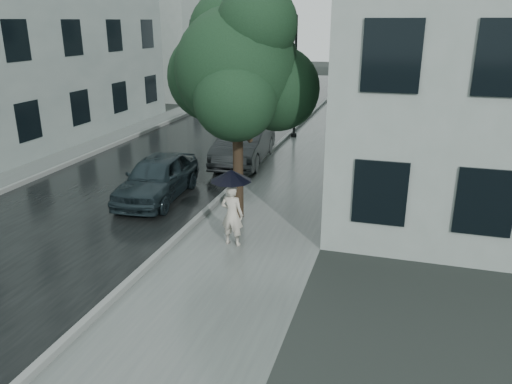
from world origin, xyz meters
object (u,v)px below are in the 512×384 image
(street_tree, at_px, (238,67))
(lamp_post, at_px, (292,68))
(car_near, at_px, (157,177))
(car_far, at_px, (244,143))
(pedestrian, at_px, (232,215))

(street_tree, relative_size, lamp_post, 1.10)
(car_near, height_order, car_far, car_far)
(street_tree, xyz_separation_m, car_far, (-1.60, 5.37, -3.36))
(car_far, bearing_deg, lamp_post, 76.99)
(lamp_post, relative_size, car_far, 1.20)
(pedestrian, height_order, lamp_post, lamp_post)
(street_tree, relative_size, car_far, 1.32)
(car_near, xyz_separation_m, car_far, (1.30, 4.75, 0.09))
(pedestrian, xyz_separation_m, car_near, (-3.35, 2.57, -0.10))
(street_tree, bearing_deg, pedestrian, -77.16)
(pedestrian, height_order, car_near, pedestrian)
(lamp_post, bearing_deg, pedestrian, -75.30)
(pedestrian, relative_size, lamp_post, 0.28)
(street_tree, distance_m, car_near, 4.55)
(pedestrian, relative_size, car_near, 0.39)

